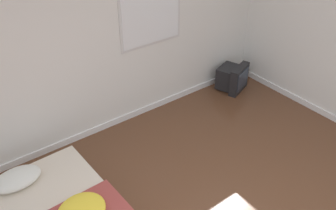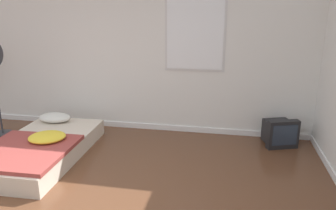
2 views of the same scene
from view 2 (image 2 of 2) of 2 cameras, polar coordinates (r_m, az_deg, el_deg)
wall_back at (r=5.45m, az=-5.51°, el=8.92°), size 8.12×0.08×2.60m
mattress_bed at (r=4.92m, az=-21.30°, el=-6.87°), size 1.16×2.03×0.38m
crt_tv at (r=5.24m, az=18.80°, el=-4.54°), size 0.53×0.50×0.43m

